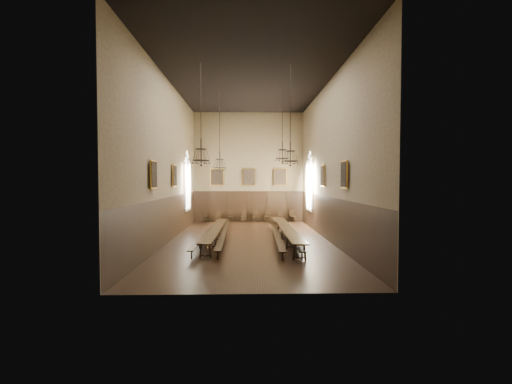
{
  "coord_description": "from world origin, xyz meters",
  "views": [
    {
      "loc": [
        -0.09,
        -19.22,
        3.45
      ],
      "look_at": [
        0.42,
        1.5,
        2.72
      ],
      "focal_mm": 24.0,
      "sensor_mm": 36.0,
      "label": 1
    }
  ],
  "objects_px": {
    "table_left": "(216,235)",
    "chair_7": "(292,218)",
    "chair_4": "(256,219)",
    "chair_1": "(218,219)",
    "chandelier_front_right": "(290,154)",
    "table_right": "(286,234)",
    "bench_right_inner": "(277,236)",
    "chair_2": "(230,219)",
    "chair_3": "(244,219)",
    "chandelier_back_left": "(220,163)",
    "chandelier_back_right": "(282,154)",
    "bench_left_outer": "(206,236)",
    "bench_left_inner": "(224,235)",
    "bench_right_outer": "(294,236)",
    "chair_6": "(280,219)",
    "chair_0": "(205,219)",
    "chandelier_front_left": "(201,154)",
    "chair_5": "(267,219)"
  },
  "relations": [
    {
      "from": "chair_2",
      "to": "table_left",
      "type": "bearing_deg",
      "value": -90.27
    },
    {
      "from": "chair_2",
      "to": "chair_3",
      "type": "height_order",
      "value": "chair_3"
    },
    {
      "from": "chandelier_back_left",
      "to": "chair_2",
      "type": "bearing_deg",
      "value": 86.9
    },
    {
      "from": "chair_5",
      "to": "table_left",
      "type": "bearing_deg",
      "value": -100.3
    },
    {
      "from": "chair_7",
      "to": "chandelier_back_left",
      "type": "distance_m",
      "value": 9.27
    },
    {
      "from": "chair_2",
      "to": "chandelier_back_left",
      "type": "xyz_separation_m",
      "value": [
        -0.33,
        -6.18,
        4.26
      ]
    },
    {
      "from": "table_left",
      "to": "chandelier_front_right",
      "type": "xyz_separation_m",
      "value": [
        3.87,
        -2.7,
        4.36
      ]
    },
    {
      "from": "chair_2",
      "to": "bench_right_outer",
      "type": "bearing_deg",
      "value": -62.59
    },
    {
      "from": "table_right",
      "to": "bench_right_inner",
      "type": "bearing_deg",
      "value": 176.03
    },
    {
      "from": "chair_1",
      "to": "bench_right_inner",
      "type": "bearing_deg",
      "value": -71.2
    },
    {
      "from": "table_right",
      "to": "bench_left_outer",
      "type": "xyz_separation_m",
      "value": [
        -4.55,
        0.24,
        -0.12
      ]
    },
    {
      "from": "chair_1",
      "to": "chandelier_back_right",
      "type": "relative_size",
      "value": 0.21
    },
    {
      "from": "chandelier_front_right",
      "to": "chair_5",
      "type": "bearing_deg",
      "value": 92.39
    },
    {
      "from": "chair_1",
      "to": "chandelier_front_right",
      "type": "bearing_deg",
      "value": -74.73
    },
    {
      "from": "table_left",
      "to": "chair_3",
      "type": "bearing_deg",
      "value": 80.12
    },
    {
      "from": "chair_3",
      "to": "chair_7",
      "type": "relative_size",
      "value": 0.98
    },
    {
      "from": "bench_left_inner",
      "to": "bench_right_outer",
      "type": "height_order",
      "value": "bench_left_inner"
    },
    {
      "from": "table_left",
      "to": "chair_4",
      "type": "bearing_deg",
      "value": 74.0
    },
    {
      "from": "chandelier_front_right",
      "to": "chair_7",
      "type": "bearing_deg",
      "value": 81.93
    },
    {
      "from": "bench_left_inner",
      "to": "chandelier_back_left",
      "type": "xyz_separation_m",
      "value": [
        -0.39,
        2.13,
        4.25
      ]
    },
    {
      "from": "bench_left_outer",
      "to": "chair_3",
      "type": "xyz_separation_m",
      "value": [
        2.05,
        8.4,
        0.02
      ]
    },
    {
      "from": "table_right",
      "to": "chandelier_back_right",
      "type": "relative_size",
      "value": 2.37
    },
    {
      "from": "chair_6",
      "to": "chair_7",
      "type": "bearing_deg",
      "value": -8.51
    },
    {
      "from": "chair_1",
      "to": "chandelier_front_right",
      "type": "xyz_separation_m",
      "value": [
        4.44,
        -11.17,
        4.45
      ]
    },
    {
      "from": "chair_5",
      "to": "chair_6",
      "type": "height_order",
      "value": "chair_5"
    },
    {
      "from": "chair_1",
      "to": "chair_3",
      "type": "xyz_separation_m",
      "value": [
        2.05,
        0.07,
        0.02
      ]
    },
    {
      "from": "chair_7",
      "to": "chair_6",
      "type": "bearing_deg",
      "value": 160.05
    },
    {
      "from": "bench_left_inner",
      "to": "chair_7",
      "type": "bearing_deg",
      "value": 58.95
    },
    {
      "from": "table_right",
      "to": "chair_4",
      "type": "bearing_deg",
      "value": 100.04
    },
    {
      "from": "bench_right_inner",
      "to": "chair_0",
      "type": "distance_m",
      "value": 10.08
    },
    {
      "from": "chair_7",
      "to": "chandelier_front_left",
      "type": "xyz_separation_m",
      "value": [
        -5.87,
        -11.48,
        4.4
      ]
    },
    {
      "from": "bench_left_outer",
      "to": "chandelier_front_left",
      "type": "relative_size",
      "value": 2.04
    },
    {
      "from": "table_right",
      "to": "chair_6",
      "type": "xyz_separation_m",
      "value": [
        0.52,
        8.7,
        -0.14
      ]
    },
    {
      "from": "chair_1",
      "to": "chair_3",
      "type": "height_order",
      "value": "chair_3"
    },
    {
      "from": "chandelier_back_left",
      "to": "chair_1",
      "type": "bearing_deg",
      "value": 95.81
    },
    {
      "from": "table_left",
      "to": "chair_2",
      "type": "xyz_separation_m",
      "value": [
        0.39,
        8.55,
        -0.08
      ]
    },
    {
      "from": "chandelier_back_right",
      "to": "bench_right_inner",
      "type": "bearing_deg",
      "value": -102.55
    },
    {
      "from": "chandelier_front_left",
      "to": "chair_3",
      "type": "bearing_deg",
      "value": 80.63
    },
    {
      "from": "chair_6",
      "to": "chandelier_back_left",
      "type": "relative_size",
      "value": 0.17
    },
    {
      "from": "bench_left_inner",
      "to": "bench_right_outer",
      "type": "bearing_deg",
      "value": -4.22
    },
    {
      "from": "table_right",
      "to": "chandelier_front_left",
      "type": "height_order",
      "value": "chandelier_front_left"
    },
    {
      "from": "bench_left_inner",
      "to": "chandelier_back_right",
      "type": "xyz_separation_m",
      "value": [
        3.56,
        2.2,
        4.8
      ]
    },
    {
      "from": "chair_3",
      "to": "chair_0",
      "type": "bearing_deg",
      "value": -176.69
    },
    {
      "from": "table_right",
      "to": "chair_4",
      "type": "height_order",
      "value": "chair_4"
    },
    {
      "from": "table_right",
      "to": "chair_0",
      "type": "relative_size",
      "value": 10.8
    },
    {
      "from": "bench_left_outer",
      "to": "bench_right_inner",
      "type": "bearing_deg",
      "value": -2.94
    },
    {
      "from": "chair_7",
      "to": "chandelier_back_right",
      "type": "bearing_deg",
      "value": -122.07
    },
    {
      "from": "chair_4",
      "to": "chandelier_back_right",
      "type": "bearing_deg",
      "value": -79.04
    },
    {
      "from": "table_left",
      "to": "chair_7",
      "type": "distance_m",
      "value": 10.17
    },
    {
      "from": "chandelier_back_right",
      "to": "chandelier_front_left",
      "type": "distance_m",
      "value": 6.93
    }
  ]
}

